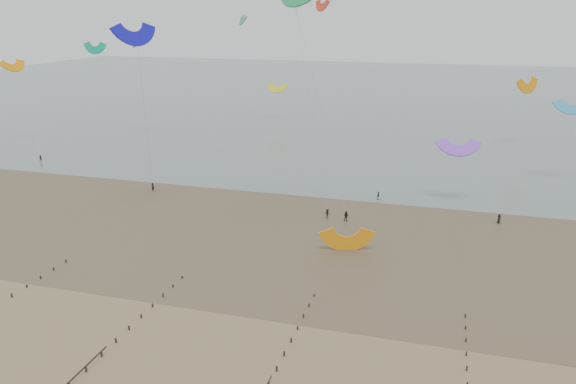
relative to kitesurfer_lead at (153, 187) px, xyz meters
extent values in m
plane|color=brown|center=(36.57, -45.06, -0.88)|extent=(500.00, 500.00, 0.00)
plane|color=#475654|center=(36.57, 154.94, -0.85)|extent=(500.00, 500.00, 0.00)
plane|color=#473A28|center=(36.57, -10.06, -0.87)|extent=(500.00, 500.00, 0.00)
ellipsoid|color=slate|center=(18.57, -23.06, -0.88)|extent=(23.60, 14.36, 0.01)
ellipsoid|color=slate|center=(48.57, -7.06, -0.88)|extent=(33.64, 18.32, 0.01)
ellipsoid|color=slate|center=(-3.43, -5.06, -0.88)|extent=(26.95, 14.22, 0.01)
cube|color=black|center=(4.57, -43.59, -0.65)|extent=(0.16, 0.16, 0.57)
cube|color=black|center=(4.57, -40.96, -0.67)|extent=(0.16, 0.16, 0.54)
cube|color=black|center=(4.57, -38.32, -0.68)|extent=(0.16, 0.16, 0.51)
cube|color=black|center=(4.57, -35.69, -0.70)|extent=(0.16, 0.16, 0.48)
cube|color=black|center=(4.57, -33.06, -0.71)|extent=(0.16, 0.16, 0.45)
cube|color=black|center=(22.57, -54.11, -0.59)|extent=(0.16, 0.16, 0.68)
cube|color=black|center=(22.57, -51.48, -0.61)|extent=(0.16, 0.16, 0.65)
cube|color=black|center=(22.57, -48.85, -0.62)|extent=(0.16, 0.16, 0.62)
cube|color=black|center=(22.57, -46.22, -0.64)|extent=(0.16, 0.16, 0.59)
cube|color=black|center=(22.57, -43.59, -0.65)|extent=(0.16, 0.16, 0.57)
cube|color=black|center=(22.57, -40.96, -0.67)|extent=(0.16, 0.16, 0.54)
cube|color=black|center=(22.57, -38.32, -0.68)|extent=(0.16, 0.16, 0.51)
cube|color=black|center=(22.57, -35.69, -0.70)|extent=(0.16, 0.16, 0.48)
cube|color=black|center=(22.57, -33.06, -0.71)|extent=(0.16, 0.16, 0.45)
cube|color=black|center=(40.57, -48.85, -0.62)|extent=(0.16, 0.16, 0.62)
cube|color=black|center=(40.57, -46.22, -0.64)|extent=(0.16, 0.16, 0.59)
cube|color=black|center=(40.57, -43.59, -0.65)|extent=(0.16, 0.16, 0.57)
cube|color=black|center=(40.57, -40.96, -0.67)|extent=(0.16, 0.16, 0.54)
cube|color=black|center=(40.57, -38.32, -0.68)|extent=(0.16, 0.16, 0.51)
cube|color=black|center=(40.57, -35.69, -0.70)|extent=(0.16, 0.16, 0.48)
cube|color=black|center=(40.57, -33.06, -0.71)|extent=(0.16, 0.16, 0.45)
cube|color=black|center=(58.57, -43.59, -0.65)|extent=(0.16, 0.16, 0.57)
cube|color=black|center=(58.57, -40.96, -0.67)|extent=(0.16, 0.16, 0.54)
cube|color=black|center=(58.57, -38.32, -0.68)|extent=(0.16, 0.16, 0.51)
cube|color=black|center=(58.57, -35.69, -0.70)|extent=(0.16, 0.16, 0.48)
cube|color=black|center=(58.57, -33.06, -0.71)|extent=(0.16, 0.16, 0.45)
imported|color=black|center=(0.00, 0.00, 0.00)|extent=(0.69, 0.49, 1.77)
imported|color=black|center=(43.36, 6.93, -0.09)|extent=(0.39, 0.93, 1.58)
imported|color=black|center=(39.66, -6.03, 0.01)|extent=(0.95, 0.79, 1.80)
imported|color=black|center=(64.35, 0.17, -0.09)|extent=(0.80, 0.92, 1.60)
imported|color=black|center=(-36.95, 13.36, -0.08)|extent=(0.70, 0.66, 1.61)
imported|color=black|center=(36.28, -5.46, -0.04)|extent=(1.25, 0.99, 1.69)
camera|label=1|loc=(54.65, -93.86, 32.91)|focal=35.00mm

